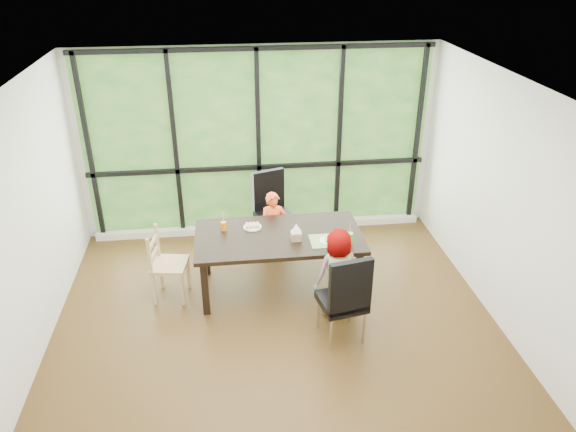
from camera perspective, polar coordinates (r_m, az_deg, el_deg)
The scene contains 22 objects.
ground at distance 6.43m, azimuth -1.29°, elevation -10.61°, with size 5.00×5.00×0.00m, color black.
back_wall at distance 7.77m, azimuth -3.13°, elevation 7.68°, with size 5.00×5.00×0.00m, color silver.
foliage_backdrop at distance 7.75m, azimuth -3.12°, elevation 7.63°, with size 4.80×0.02×2.65m, color #22521C.
window_mullions at distance 7.71m, azimuth -3.10°, elevation 7.53°, with size 4.80×0.06×2.65m, color black, non-canonical shape.
window_sill at distance 8.21m, azimuth -2.85°, elevation -1.14°, with size 4.80×0.12×0.10m, color silver.
dining_table at distance 6.74m, azimuth -0.95°, elevation -4.77°, with size 2.00×1.05×0.75m, color black.
chair_window_leather at distance 7.57m, azimuth -1.44°, elevation 0.48°, with size 0.46×0.46×1.08m, color black.
chair_interior_leather at distance 5.89m, azimuth 5.66°, elevation -8.26°, with size 0.46×0.46×1.08m, color black.
chair_end_beech at distance 6.69m, azimuth -12.26°, elevation -4.98°, with size 0.42×0.40×0.90m, color tan.
child_toddler at distance 7.22m, azimuth -1.51°, elevation -1.27°, with size 0.37×0.24×1.01m, color #FC5722.
child_older at distance 6.24m, azimuth 5.06°, elevation -5.96°, with size 0.53×0.34×1.08m, color slate.
placemat at distance 6.44m, azimuth 4.33°, elevation -2.57°, with size 0.45×0.33×0.01m, color tan.
plate_far at distance 6.72m, azimuth -3.73°, elevation -1.16°, with size 0.22×0.22×0.01m, color white.
plate_near at distance 6.43m, azimuth 4.24°, elevation -2.56°, with size 0.21×0.21×0.01m, color white.
orange_cup at distance 6.67m, azimuth -6.75°, elevation -1.05°, with size 0.07×0.07×0.11m, color orange.
green_cup at distance 6.38m, azimuth 6.43°, elevation -2.33°, with size 0.09×0.09×0.14m, color #49D538.
tissue_box at distance 6.42m, azimuth 0.87°, elevation -2.08°, with size 0.12×0.12×0.10m, color tan.
crepe_rolls_far at distance 6.71m, azimuth -3.74°, elevation -0.97°, with size 0.20×0.12×0.04m, color tan, non-canonical shape.
crepe_rolls_near at distance 6.42m, azimuth 4.25°, elevation -2.37°, with size 0.10×0.12×0.04m, color tan, non-canonical shape.
straw_white at distance 6.63m, azimuth -6.79°, elevation -0.33°, with size 0.01×0.01×0.20m, color white.
straw_pink at distance 6.32m, azimuth 6.48°, elevation -1.48°, with size 0.01×0.01×0.20m, color pink.
tissue at distance 6.37m, azimuth 0.87°, elevation -1.24°, with size 0.12×0.12×0.11m, color white.
Camera 1 is at (-0.49, -5.06, 3.94)m, focal length 34.05 mm.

